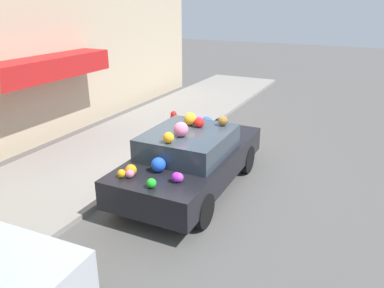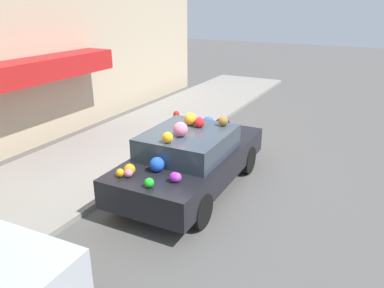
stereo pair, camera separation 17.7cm
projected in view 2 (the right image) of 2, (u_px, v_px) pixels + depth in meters
The scene contains 5 objects.
ground_plane at pixel (185, 186), 8.24m from camera, with size 60.00×60.00×0.00m, color #565451.
sidewalk_curb at pixel (91, 161), 9.39m from camera, with size 24.00×3.20×0.11m.
building_facade at pixel (14, 47), 9.41m from camera, with size 18.00×1.20×5.52m.
fire_hydrant at pixel (176, 123), 11.00m from camera, with size 0.20×0.20×0.70m.
art_car at pixel (191, 158), 7.88m from camera, with size 4.13×1.88×1.63m.
Camera 2 is at (-6.45, -3.55, 3.82)m, focal length 35.00 mm.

